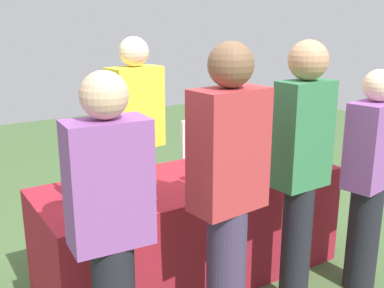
{
  "coord_description": "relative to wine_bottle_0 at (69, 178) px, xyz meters",
  "views": [
    {
      "loc": [
        -1.66,
        -2.63,
        1.88
      ],
      "look_at": [
        0.0,
        0.0,
        1.02
      ],
      "focal_mm": 43.29,
      "sensor_mm": 36.0,
      "label": 1
    }
  ],
  "objects": [
    {
      "name": "wine_glass_0",
      "position": [
        0.25,
        -0.35,
        -0.03
      ],
      "size": [
        0.06,
        0.06,
        0.14
      ],
      "color": "silver",
      "rests_on": "tasting_table"
    },
    {
      "name": "guest_1",
      "position": [
        0.59,
        -0.88,
        0.07
      ],
      "size": [
        0.43,
        0.26,
        1.76
      ],
      "rotation": [
        0.0,
        0.0,
        0.1
      ],
      "color": "#3F3351",
      "rests_on": "ground_plane"
    },
    {
      "name": "tasting_table",
      "position": [
        0.85,
        -0.12,
        -0.51
      ],
      "size": [
        2.18,
        0.84,
        0.77
      ],
      "primitive_type": "cube",
      "color": "maroon",
      "rests_on": "ground_plane"
    },
    {
      "name": "ground_plane",
      "position": [
        0.85,
        -0.12,
        -0.89
      ],
      "size": [
        12.0,
        12.0,
        0.0
      ],
      "primitive_type": "plane",
      "color": "#476638"
    },
    {
      "name": "guest_3",
      "position": [
        1.77,
        -0.9,
        -0.05
      ],
      "size": [
        0.43,
        0.29,
        1.56
      ],
      "rotation": [
        0.0,
        0.0,
        0.19
      ],
      "color": "black",
      "rests_on": "ground_plane"
    },
    {
      "name": "ice_bucket",
      "position": [
        1.67,
        -0.0,
        -0.04
      ],
      "size": [
        0.22,
        0.22,
        0.17
      ],
      "primitive_type": "cylinder",
      "color": "silver",
      "rests_on": "tasting_table"
    },
    {
      "name": "guest_2",
      "position": [
        1.19,
        -0.83,
        0.09
      ],
      "size": [
        0.35,
        0.24,
        1.75
      ],
      "rotation": [
        0.0,
        0.0,
        0.03
      ],
      "color": "black",
      "rests_on": "ground_plane"
    },
    {
      "name": "wine_glass_2",
      "position": [
        0.8,
        -0.2,
        -0.02
      ],
      "size": [
        0.07,
        0.07,
        0.14
      ],
      "color": "silver",
      "rests_on": "tasting_table"
    },
    {
      "name": "wine_glass_1",
      "position": [
        0.42,
        -0.32,
        -0.02
      ],
      "size": [
        0.07,
        0.07,
        0.14
      ],
      "color": "silver",
      "rests_on": "tasting_table"
    },
    {
      "name": "wine_bottle_3",
      "position": [
        1.45,
        -0.03,
        -0.0
      ],
      "size": [
        0.07,
        0.07,
        0.33
      ],
      "color": "black",
      "rests_on": "tasting_table"
    },
    {
      "name": "menu_board",
      "position": [
        1.55,
        0.85,
        -0.42
      ],
      "size": [
        0.49,
        0.13,
        0.95
      ],
      "primitive_type": "cube",
      "rotation": [
        0.0,
        0.0,
        0.2
      ],
      "color": "white",
      "rests_on": "ground_plane"
    },
    {
      "name": "wine_bottle_0",
      "position": [
        0.0,
        0.0,
        0.0
      ],
      "size": [
        0.07,
        0.07,
        0.34
      ],
      "color": "black",
      "rests_on": "tasting_table"
    },
    {
      "name": "wine_bottle_1",
      "position": [
        0.21,
        -0.0,
        -0.01
      ],
      "size": [
        0.06,
        0.06,
        0.31
      ],
      "color": "black",
      "rests_on": "tasting_table"
    },
    {
      "name": "server_pouring",
      "position": [
        0.74,
        0.55,
        0.05
      ],
      "size": [
        0.44,
        0.29,
        1.73
      ],
      "rotation": [
        0.0,
        0.0,
        3.29
      ],
      "color": "black",
      "rests_on": "ground_plane"
    },
    {
      "name": "guest_0",
      "position": [
        -0.06,
        -0.82,
        0.01
      ],
      "size": [
        0.4,
        0.24,
        1.65
      ],
      "rotation": [
        0.0,
        0.0,
        -0.07
      ],
      "color": "black",
      "rests_on": "ground_plane"
    },
    {
      "name": "wine_bottle_2",
      "position": [
        1.24,
        -0.03,
        -0.0
      ],
      "size": [
        0.07,
        0.07,
        0.34
      ],
      "color": "black",
      "rests_on": "tasting_table"
    },
    {
      "name": "wine_glass_3",
      "position": [
        1.23,
        -0.26,
        -0.03
      ],
      "size": [
        0.07,
        0.07,
        0.13
      ],
      "color": "silver",
      "rests_on": "tasting_table"
    }
  ]
}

